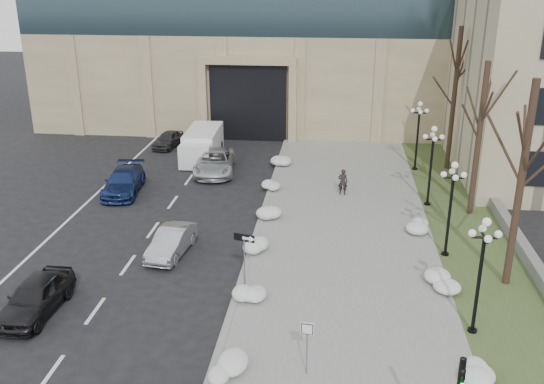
{
  "coord_description": "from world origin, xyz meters",
  "views": [
    {
      "loc": [
        2.89,
        -14.28,
        13.08
      ],
      "look_at": [
        0.13,
        11.09,
        3.5
      ],
      "focal_mm": 40.0,
      "sensor_mm": 36.0,
      "label": 1
    }
  ],
  "objects": [
    {
      "name": "lamppost_b",
      "position": [
        8.3,
        12.5,
        3.07
      ],
      "size": [
        1.18,
        1.18,
        4.76
      ],
      "color": "black",
      "rests_on": "ground"
    },
    {
      "name": "sidewalk",
      "position": [
        3.5,
        14.0,
        0.06
      ],
      "size": [
        9.0,
        40.0,
        0.12
      ],
      "primitive_type": "cube",
      "color": "gray",
      "rests_on": "ground"
    },
    {
      "name": "snow_clump_b",
      "position": [
        -0.54,
        2.45,
        0.3
      ],
      "size": [
        1.1,
        1.6,
        0.36
      ],
      "primitive_type": "ellipsoid",
      "color": "white",
      "rests_on": "sidewalk"
    },
    {
      "name": "stone_wall",
      "position": [
        12.0,
        16.0,
        0.35
      ],
      "size": [
        0.5,
        30.0,
        0.7
      ],
      "primitive_type": "cube",
      "color": "slate",
      "rests_on": "ground"
    },
    {
      "name": "snow_clump_g",
      "position": [
        -0.63,
        25.47,
        0.3
      ],
      "size": [
        1.1,
        1.6,
        0.36
      ],
      "primitive_type": "ellipsoid",
      "color": "white",
      "rests_on": "sidewalk"
    },
    {
      "name": "snow_clump_i",
      "position": [
        7.85,
        9.26,
        0.3
      ],
      "size": [
        1.1,
        1.6,
        0.36
      ],
      "primitive_type": "ellipsoid",
      "color": "white",
      "rests_on": "sidewalk"
    },
    {
      "name": "snow_clump_f",
      "position": [
        -0.86,
        20.77,
        0.3
      ],
      "size": [
        1.1,
        1.6,
        0.36
      ],
      "primitive_type": "ellipsoid",
      "color": "white",
      "rests_on": "sidewalk"
    },
    {
      "name": "one_way_sign",
      "position": [
        -0.58,
        8.26,
        2.17
      ],
      "size": [
        0.97,
        0.44,
        2.63
      ],
      "rotation": [
        0.0,
        0.0,
        -0.28
      ],
      "color": "slate",
      "rests_on": "ground"
    },
    {
      "name": "car_e",
      "position": [
        -9.83,
        29.25,
        0.61
      ],
      "size": [
        1.97,
        3.75,
        1.21
      ],
      "primitive_type": "imported",
      "rotation": [
        0.0,
        0.0,
        -0.16
      ],
      "color": "#333338",
      "rests_on": "ground"
    },
    {
      "name": "pedestrian",
      "position": [
        3.42,
        20.11,
        0.92
      ],
      "size": [
        0.6,
        0.42,
        1.6
      ],
      "primitive_type": "imported",
      "rotation": [
        0.0,
        0.0,
        3.09
      ],
      "color": "black",
      "rests_on": "sidewalk"
    },
    {
      "name": "snow_clump_h",
      "position": [
        7.78,
        2.81,
        0.3
      ],
      "size": [
        1.1,
        1.6,
        0.36
      ],
      "primitive_type": "ellipsoid",
      "color": "white",
      "rests_on": "sidewalk"
    },
    {
      "name": "box_truck",
      "position": [
        -6.64,
        26.81,
        0.96
      ],
      "size": [
        2.4,
        6.33,
        1.99
      ],
      "rotation": [
        0.0,
        0.0,
        0.03
      ],
      "color": "silver",
      "rests_on": "ground"
    },
    {
      "name": "keep_sign",
      "position": [
        2.2,
        2.75,
        1.56
      ],
      "size": [
        0.46,
        0.11,
        2.12
      ],
      "rotation": [
        0.0,
        0.0,
        -0.14
      ],
      "color": "slate",
      "rests_on": "ground"
    },
    {
      "name": "curb",
      "position": [
        -1.0,
        14.0,
        0.07
      ],
      "size": [
        0.3,
        40.0,
        0.14
      ],
      "primitive_type": "cube",
      "color": "gray",
      "rests_on": "ground"
    },
    {
      "name": "tree_mid",
      "position": [
        10.5,
        18.0,
        5.5
      ],
      "size": [
        3.2,
        3.2,
        8.5
      ],
      "color": "black",
      "rests_on": "ground"
    },
    {
      "name": "lamppost_a",
      "position": [
        8.3,
        6.0,
        3.07
      ],
      "size": [
        1.18,
        1.18,
        4.76
      ],
      "color": "black",
      "rests_on": "ground"
    },
    {
      "name": "snow_clump_j",
      "position": [
        7.38,
        15.3,
        0.3
      ],
      "size": [
        1.1,
        1.6,
        0.36
      ],
      "primitive_type": "ellipsoid",
      "color": "white",
      "rests_on": "sidewalk"
    },
    {
      "name": "grass_strip",
      "position": [
        10.0,
        14.0,
        0.05
      ],
      "size": [
        4.0,
        40.0,
        0.1
      ],
      "primitive_type": "cube",
      "color": "#3A4A25",
      "rests_on": "ground"
    },
    {
      "name": "lamppost_d",
      "position": [
        8.3,
        25.5,
        3.07
      ],
      "size": [
        1.18,
        1.18,
        4.76
      ],
      "color": "black",
      "rests_on": "ground"
    },
    {
      "name": "snow_clump_c",
      "position": [
        -0.32,
        7.53,
        0.3
      ],
      "size": [
        1.1,
        1.6,
        0.36
      ],
      "primitive_type": "ellipsoid",
      "color": "white",
      "rests_on": "sidewalk"
    },
    {
      "name": "car_d",
      "position": [
        -5.09,
        23.65,
        0.76
      ],
      "size": [
        3.08,
        5.68,
        1.51
      ],
      "primitive_type": "imported",
      "rotation": [
        0.0,
        0.0,
        0.11
      ],
      "color": "silver",
      "rests_on": "ground"
    },
    {
      "name": "car_c",
      "position": [
        -9.87,
        19.3,
        0.71
      ],
      "size": [
        2.52,
        5.1,
        1.42
      ],
      "primitive_type": "imported",
      "rotation": [
        0.0,
        0.0,
        0.11
      ],
      "color": "navy",
      "rests_on": "ground"
    },
    {
      "name": "lamppost_c",
      "position": [
        8.3,
        19.0,
        3.07
      ],
      "size": [
        1.18,
        1.18,
        4.76
      ],
      "color": "black",
      "rests_on": "ground"
    },
    {
      "name": "tree_far",
      "position": [
        10.5,
        26.0,
        6.15
      ],
      "size": [
        3.2,
        3.2,
        9.5
      ],
      "color": "black",
      "rests_on": "ground"
    },
    {
      "name": "tree_near",
      "position": [
        10.5,
        10.0,
        5.83
      ],
      "size": [
        3.2,
        3.2,
        9.0
      ],
      "color": "black",
      "rests_on": "ground"
    },
    {
      "name": "snow_clump_e",
      "position": [
        -0.41,
        15.65,
        0.3
      ],
      "size": [
        1.1,
        1.6,
        0.36
      ],
      "primitive_type": "ellipsoid",
      "color": "white",
      "rests_on": "sidewalk"
    },
    {
      "name": "car_a",
      "position": [
        -8.75,
        5.62,
        0.73
      ],
      "size": [
        1.89,
        4.34,
        1.46
      ],
      "primitive_type": "imported",
      "rotation": [
        0.0,
        0.0,
        -0.04
      ],
      "color": "black",
      "rests_on": "ground"
    },
    {
      "name": "car_b",
      "position": [
        -4.75,
        11.38,
        0.64
      ],
      "size": [
        1.78,
        3.99,
        1.27
      ],
      "primitive_type": "imported",
      "rotation": [
        0.0,
        0.0,
        -0.12
      ],
      "color": "#9B9CA2",
      "rests_on": "ground"
    },
    {
      "name": "snow_clump_d",
      "position": [
        -0.67,
        12.06,
        0.3
      ],
      "size": [
        1.1,
        1.6,
        0.36
      ],
      "primitive_type": "ellipsoid",
      "color": "white",
      "rests_on": "sidewalk"
    }
  ]
}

